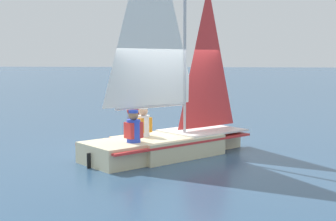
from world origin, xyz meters
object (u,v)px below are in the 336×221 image
sailboat_main (167,123)px  sailor_helm (143,129)px  sailor_crew (134,134)px  buoy_marker (134,110)px

sailboat_main → sailor_helm: size_ratio=4.95×
sailboat_main → sailor_crew: (0.96, -0.58, -0.14)m
sailboat_main → sailor_crew: bearing=-170.8°
sailor_helm → sailor_crew: bearing=-141.5°
sailor_helm → sailor_crew: 0.83m
sailor_crew → buoy_marker: size_ratio=1.01×
sailboat_main → buoy_marker: bearing=59.6°
sailboat_main → sailor_helm: sailboat_main is taller
buoy_marker → sailboat_main: bearing=19.1°
sailor_helm → sailboat_main: bearing=-36.3°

